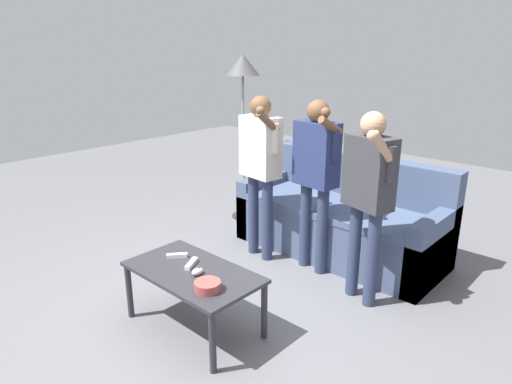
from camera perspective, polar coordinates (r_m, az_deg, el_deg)
The scene contains 11 objects.
ground_plane at distance 3.55m, azimuth -6.29°, elevation -14.80°, with size 12.00×12.00×0.00m, color slate.
couch at distance 4.43m, azimuth 10.71°, elevation -3.50°, with size 1.95×0.83×0.91m.
coffee_table at distance 3.21m, azimuth -7.92°, elevation -10.66°, with size 0.96×0.54×0.44m.
snack_bowl at distance 2.92m, azimuth -6.11°, elevation -11.68°, with size 0.17×0.17×0.06m, color #B24C47.
game_remote_nunchuk at distance 3.11m, azimuth -7.38°, elevation -9.89°, with size 0.06×0.09×0.05m.
floor_lamp at distance 5.00m, azimuth -1.67°, elevation 14.34°, with size 0.36×0.36×1.83m.
player_left at distance 4.07m, azimuth 0.54°, elevation 4.19°, with size 0.44×0.35×1.51m.
player_center at distance 3.84m, azimuth 7.54°, elevation 3.18°, with size 0.44×0.33×1.50m.
player_right at distance 3.41m, azimuth 13.93°, elevation 0.65°, with size 0.42×0.41×1.48m.
game_remote_wand_near at distance 3.24m, azimuth -8.14°, elevation -8.91°, with size 0.11×0.16×0.03m.
game_remote_wand_far at distance 3.37m, azimuth -9.90°, elevation -7.89°, with size 0.12×0.14×0.03m.
Camera 1 is at (2.28, -1.94, 1.91)m, focal length 31.80 mm.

